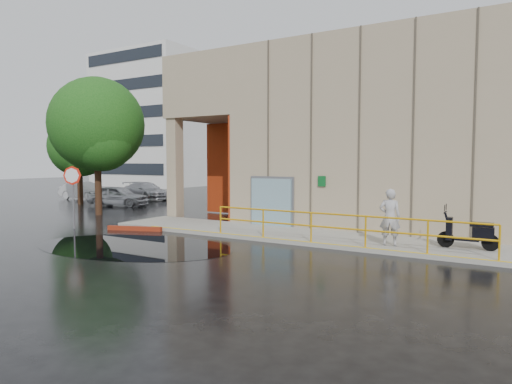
% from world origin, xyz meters
% --- Properties ---
extents(ground, '(120.00, 120.00, 0.00)m').
position_xyz_m(ground, '(0.00, 0.00, 0.00)').
color(ground, black).
rests_on(ground, ground).
extents(sidewalk, '(20.00, 3.00, 0.15)m').
position_xyz_m(sidewalk, '(4.00, 4.50, 0.07)').
color(sidewalk, gray).
rests_on(sidewalk, ground).
extents(building, '(20.00, 10.17, 8.00)m').
position_xyz_m(building, '(5.10, 10.98, 4.21)').
color(building, tan).
rests_on(building, ground).
extents(guardrail, '(9.56, 0.06, 1.03)m').
position_xyz_m(guardrail, '(4.25, 3.15, 0.68)').
color(guardrail, '#E19F0B').
rests_on(guardrail, sidewalk).
extents(distant_building, '(12.00, 8.08, 15.00)m').
position_xyz_m(distant_building, '(-28.00, 27.98, 7.50)').
color(distant_building, silver).
rests_on(distant_building, ground).
extents(person, '(0.75, 0.55, 1.87)m').
position_xyz_m(person, '(5.79, 3.83, 1.08)').
color(person, '#AAA9AE').
rests_on(person, sidewalk).
extents(scooter, '(1.81, 0.66, 1.39)m').
position_xyz_m(scooter, '(8.07, 4.51, 0.95)').
color(scooter, black).
rests_on(scooter, sidewalk).
extents(stop_sign, '(0.75, 0.37, 2.69)m').
position_xyz_m(stop_sign, '(-7.10, 1.55, 1.95)').
color(stop_sign, slate).
rests_on(stop_sign, ground).
extents(red_curb, '(2.33, 0.95, 0.18)m').
position_xyz_m(red_curb, '(-4.45, 2.50, 0.09)').
color(red_curb, maroon).
rests_on(red_curb, ground).
extents(puddle, '(7.88, 5.57, 0.01)m').
position_xyz_m(puddle, '(-1.89, -0.03, 0.00)').
color(puddle, black).
rests_on(puddle, ground).
extents(car_a, '(4.15, 2.56, 1.32)m').
position_xyz_m(car_a, '(-12.93, 9.29, 0.66)').
color(car_a, silver).
rests_on(car_a, ground).
extents(car_b, '(4.05, 1.54, 1.32)m').
position_xyz_m(car_b, '(-18.86, 11.35, 0.66)').
color(car_b, silver).
rests_on(car_b, ground).
extents(car_c, '(4.75, 2.86, 1.29)m').
position_xyz_m(car_c, '(-15.00, 13.87, 0.64)').
color(car_c, '#A8A9AF').
rests_on(car_c, ground).
extents(tree_near, '(4.98, 4.98, 7.34)m').
position_xyz_m(tree_near, '(-10.07, 5.44, 4.65)').
color(tree_near, black).
rests_on(tree_near, ground).
extents(tree_far, '(3.98, 3.98, 5.86)m').
position_xyz_m(tree_far, '(-15.89, 8.80, 3.71)').
color(tree_far, black).
rests_on(tree_far, ground).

